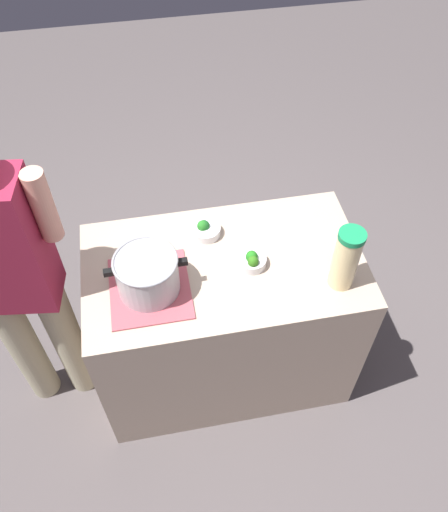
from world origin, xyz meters
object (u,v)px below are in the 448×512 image
broccoli_bowl_front (205,229)px  broccoli_bowl_center (252,261)px  lemonade_pitcher (346,259)px  person_cook (14,280)px  cooking_pot (147,274)px

broccoli_bowl_front → broccoli_bowl_center: broccoli_bowl_center is taller
lemonade_pitcher → person_cook: (1.29, -0.22, -0.11)m
broccoli_bowl_front → person_cook: person_cook is taller
broccoli_bowl_center → person_cook: person_cook is taller
lemonade_pitcher → broccoli_bowl_front: 0.62m
person_cook → broccoli_bowl_front: bearing=-170.0°
person_cook → cooking_pot: bearing=167.8°
broccoli_bowl_center → lemonade_pitcher: bearing=155.6°
broccoli_bowl_center → broccoli_bowl_front: bearing=-52.5°
broccoli_bowl_front → lemonade_pitcher: bearing=143.8°
broccoli_bowl_center → person_cook: 0.96m
lemonade_pitcher → broccoli_bowl_center: 0.38m
lemonade_pitcher → cooking_pot: bearing=-8.0°
broccoli_bowl_front → broccoli_bowl_center: bearing=127.5°
broccoli_bowl_front → person_cook: bearing=10.0°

